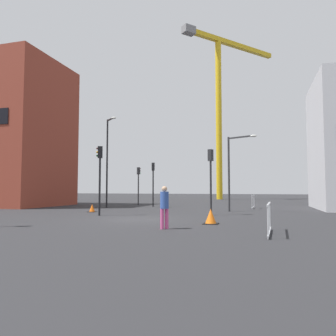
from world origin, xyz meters
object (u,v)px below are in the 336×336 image
Objects in this scene: streetlamp_tall at (108,156)px; traffic_light_near at (211,171)px; traffic_light_corner at (138,179)px; traffic_light_median at (153,177)px; traffic_light_island at (100,169)px; streetlamp_short at (233,165)px; pedestrian_walking at (164,204)px; traffic_cone_striped at (211,217)px; traffic_cone_on_verge at (92,208)px; construction_crane at (221,91)px.

streetlamp_tall is 10.95m from traffic_light_near.
traffic_light_corner is at bearing 83.20° from streetlamp_tall.
traffic_light_near is at bearing -51.18° from traffic_light_median.
streetlamp_tall is 8.10m from traffic_light_island.
streetlamp_short reaches higher than traffic_light_corner.
pedestrian_walking reaches higher than traffic_cone_striped.
construction_crane is at bearing 79.18° from traffic_cone_on_verge.
traffic_cone_striped is at bearing -84.34° from construction_crane.
construction_crane reaches higher than streetlamp_tall.
construction_crane reaches higher than traffic_cone_on_verge.
construction_crane is at bearing 92.95° from pedestrian_walking.
traffic_cone_striped is at bearing 57.06° from pedestrian_walking.
streetlamp_tall is 1.92× the size of traffic_light_median.
traffic_light_corner is (0.65, 5.46, -1.87)m from streetlamp_tall.
traffic_light_island reaches higher than traffic_cone_on_verge.
traffic_light_island is (2.47, -12.75, 0.25)m from traffic_light_corner.
streetlamp_tall is 10.95× the size of traffic_cone_striped.
traffic_light_island is (3.12, -7.29, -1.62)m from streetlamp_tall.
traffic_light_island is 7.66m from pedestrian_walking.
streetlamp_short is at bearing -81.69° from construction_crane.
traffic_cone_striped is at bearing -30.19° from traffic_cone_on_verge.
streetlamp_tall is 1.43× the size of streetlamp_short.
streetlamp_short reaches higher than traffic_light_island.
streetlamp_short is (10.55, -1.84, -1.11)m from streetlamp_tall.
traffic_light_near is 5.33m from traffic_cone_striped.
construction_crane is 37.76m from traffic_cone_striped.
traffic_light_island is at bearing -96.66° from construction_crane.
traffic_light_near is at bearing -2.92° from traffic_cone_on_verge.
streetlamp_short is 1.34× the size of traffic_light_median.
traffic_light_corner is 5.43× the size of traffic_cone_striped.
streetlamp_tall reaches higher than traffic_cone_striped.
construction_crane is at bearing 74.22° from streetlamp_tall.
streetlamp_short is 10.87m from pedestrian_walking.
pedestrian_walking is (1.87, -36.28, -15.48)m from construction_crane.
traffic_light_corner reaches higher than pedestrian_walking.
traffic_cone_striped is at bearing -60.96° from traffic_light_median.
streetlamp_short is at bearing 72.32° from traffic_light_near.
traffic_light_median is at bearing 119.04° from traffic_cone_striped.
traffic_light_median is at bearing 149.05° from streetlamp_short.
construction_crane is at bearing 71.70° from traffic_light_corner.
pedestrian_walking is at bearing -45.39° from traffic_cone_on_verge.
streetlamp_tall is at bearing 151.00° from traffic_light_near.
traffic_light_near is 6.66m from traffic_light_island.
streetlamp_short is at bearing 17.85° from traffic_cone_on_verge.
pedestrian_walking is (-0.82, -7.05, -1.68)m from traffic_light_near.
streetlamp_tall is at bearing -96.80° from traffic_light_corner.
pedestrian_walking is 2.83m from traffic_cone_striped.
traffic_light_median is at bearing 39.39° from streetlamp_tall.
pedestrian_walking is at bearing -100.32° from streetlamp_short.
traffic_cone_on_verge is (-5.50, -28.81, -16.22)m from construction_crane.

